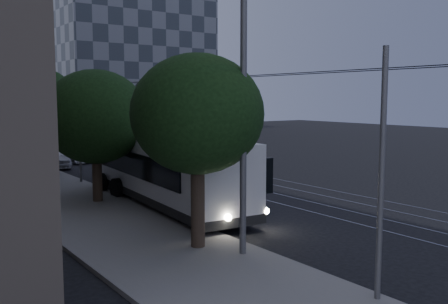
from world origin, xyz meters
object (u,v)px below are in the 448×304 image
Objects in this scene: car_white_c at (51,148)px; streetlamp_near at (255,62)px; trolleybus at (163,168)px; car_white_a at (58,157)px; car_white_d at (19,140)px; pickup_silver at (139,171)px; car_white_b at (68,151)px; streetlamp_far at (23,84)px.

streetlamp_near is (-2.69, -29.97, 5.18)m from car_white_c.
trolleybus reaches higher than car_white_a.
car_white_a reaches higher than car_white_d.
car_white_d is 0.36× the size of streetlamp_near.
trolleybus is at bearing -75.00° from car_white_a.
pickup_silver reaches higher than car_white_c.
trolleybus is at bearing -114.30° from car_white_b.
car_white_b reaches higher than car_white_d.
trolleybus is 9.19m from streetlamp_near.
streetlamp_near reaches higher than streetlamp_far.
trolleybus is at bearing -86.09° from streetlamp_far.
car_white_a is 23.54m from streetlamp_near.
car_white_b reaches higher than car_white_a.
streetlamp_near reaches higher than car_white_b.
car_white_d is at bearing 70.24° from car_white_b.
trolleybus is 32.39m from car_white_d.
trolleybus is 2.23× the size of pickup_silver.
car_white_d is at bearing 86.19° from streetlamp_near.
streetlamp_far reaches higher than pickup_silver.
car_white_c is (0.00, 16.50, -0.06)m from pickup_silver.
car_white_d is 14.63m from streetlamp_far.
streetlamp_near is at bearing -94.52° from trolleybus.
pickup_silver is 1.35× the size of car_white_a.
car_white_b is 14.70m from car_white_d.
car_white_c is at bearing 90.89° from trolleybus.
car_white_d is (1.60, 17.48, -0.10)m from car_white_a.
trolleybus reaches higher than car_white_d.
car_white_a is (-0.20, 14.86, -0.99)m from trolleybus.
car_white_d is at bearing 96.53° from pickup_silver.
pickup_silver is 0.58× the size of streetlamp_far.
car_white_d is (0.00, 14.70, -0.17)m from car_white_b.
car_white_b is at bearing 96.53° from pickup_silver.
car_white_a is at bearing 87.28° from streetlamp_near.
car_white_a is at bearing -139.71° from car_white_b.
streetlamp_far is at bearing 98.46° from trolleybus.
streetlamp_near is at bearing -88.74° from car_white_d.
pickup_silver reaches higher than car_white_a.
streetlamp_near is (-1.09, -22.94, 5.19)m from car_white_a.
car_white_a is 17.55m from car_white_d.
streetlamp_far is (-2.69, -13.41, 5.19)m from car_white_d.
pickup_silver is 1.28× the size of car_white_c.
streetlamp_far is at bearing 119.24° from car_white_a.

